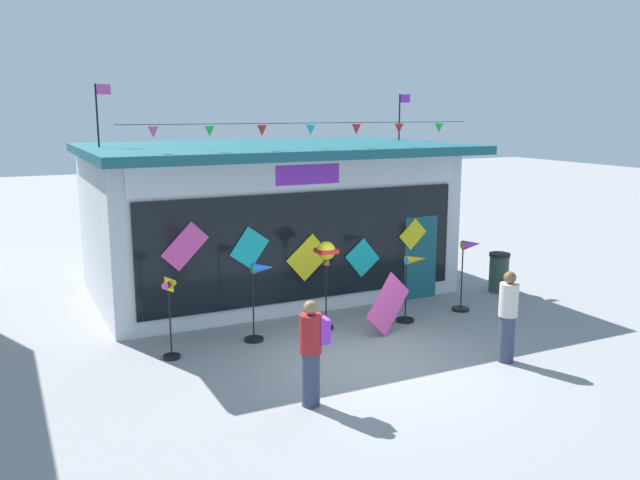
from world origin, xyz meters
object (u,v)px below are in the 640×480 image
(wind_spinner_center_left, at_px, (326,258))
(wind_spinner_right, at_px, (468,263))
(person_near_camera, at_px, (508,316))
(kite_shop_building, at_px, (267,217))
(display_kite_on_ground, at_px, (388,304))
(person_mid_plaza, at_px, (312,350))
(wind_spinner_far_left, at_px, (170,314))
(trash_bin, at_px, (499,272))
(wind_spinner_center_right, at_px, (412,279))
(wind_spinner_left, at_px, (260,288))

(wind_spinner_center_left, relative_size, wind_spinner_right, 1.15)
(wind_spinner_center_left, bearing_deg, person_near_camera, -55.41)
(kite_shop_building, bearing_deg, person_near_camera, -72.88)
(person_near_camera, bearing_deg, display_kite_on_ground, 159.45)
(kite_shop_building, distance_m, wind_spinner_right, 5.08)
(person_mid_plaza, bearing_deg, wind_spinner_right, 126.36)
(wind_spinner_far_left, height_order, trash_bin, wind_spinner_far_left)
(kite_shop_building, distance_m, person_mid_plaza, 6.98)
(wind_spinner_far_left, distance_m, wind_spinner_center_right, 5.21)
(wind_spinner_center_left, bearing_deg, wind_spinner_center_right, -9.07)
(kite_shop_building, bearing_deg, wind_spinner_center_left, -91.47)
(wind_spinner_left, bearing_deg, kite_shop_building, 66.18)
(person_mid_plaza, height_order, display_kite_on_ground, person_mid_plaza)
(wind_spinner_left, distance_m, trash_bin, 6.71)
(kite_shop_building, relative_size, display_kite_on_ground, 7.60)
(person_mid_plaza, distance_m, trash_bin, 8.00)
(person_mid_plaza, bearing_deg, display_kite_on_ground, 137.10)
(person_near_camera, height_order, person_mid_plaza, same)
(wind_spinner_center_right, relative_size, person_near_camera, 0.86)
(kite_shop_building, distance_m, wind_spinner_center_left, 3.52)
(person_mid_plaza, bearing_deg, wind_spinner_center_left, 157.19)
(wind_spinner_left, distance_m, wind_spinner_center_left, 1.53)
(wind_spinner_far_left, height_order, wind_spinner_center_left, wind_spinner_center_left)
(kite_shop_building, height_order, trash_bin, kite_shop_building)
(wind_spinner_center_right, xyz_separation_m, display_kite_on_ground, (-0.89, -0.47, -0.32))
(kite_shop_building, distance_m, display_kite_on_ground, 4.55)
(kite_shop_building, height_order, wind_spinner_center_right, kite_shop_building)
(kite_shop_building, bearing_deg, person_mid_plaza, -106.05)
(person_mid_plaza, distance_m, display_kite_on_ground, 3.71)
(wind_spinner_center_left, distance_m, display_kite_on_ground, 1.57)
(wind_spinner_center_left, xyz_separation_m, display_kite_on_ground, (1.02, -0.77, -0.91))
(wind_spinner_right, bearing_deg, wind_spinner_center_left, 176.99)
(display_kite_on_ground, bearing_deg, wind_spinner_center_left, 142.89)
(wind_spinner_center_right, bearing_deg, person_mid_plaza, -142.80)
(person_mid_plaza, bearing_deg, wind_spinner_left, -179.30)
(wind_spinner_far_left, height_order, person_mid_plaza, person_mid_plaza)
(wind_spinner_far_left, bearing_deg, kite_shop_building, 47.94)
(person_near_camera, relative_size, trash_bin, 1.70)
(display_kite_on_ground, bearing_deg, wind_spinner_center_right, 27.58)
(wind_spinner_left, relative_size, display_kite_on_ground, 1.37)
(wind_spinner_left, bearing_deg, display_kite_on_ground, -17.04)
(wind_spinner_far_left, xyz_separation_m, wind_spinner_center_left, (3.30, 0.25, 0.68))
(wind_spinner_center_left, height_order, wind_spinner_right, wind_spinner_center_left)
(wind_spinner_far_left, relative_size, wind_spinner_center_left, 0.84)
(wind_spinner_center_right, relative_size, wind_spinner_right, 0.89)
(person_near_camera, bearing_deg, wind_spinner_far_left, -163.43)
(person_near_camera, distance_m, person_mid_plaza, 3.93)
(trash_bin, bearing_deg, wind_spinner_center_right, -163.14)
(wind_spinner_far_left, bearing_deg, person_mid_plaza, -62.99)
(wind_spinner_center_left, distance_m, person_near_camera, 3.78)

